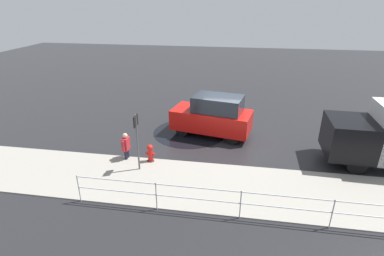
# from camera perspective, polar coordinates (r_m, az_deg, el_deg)

# --- Properties ---
(ground_plane) EXTENTS (60.00, 60.00, 0.00)m
(ground_plane) POSITION_cam_1_polar(r_m,az_deg,el_deg) (14.96, 6.36, -1.98)
(ground_plane) COLOR black
(kerb_strip) EXTENTS (24.00, 3.20, 0.04)m
(kerb_strip) POSITION_cam_1_polar(r_m,az_deg,el_deg) (11.30, 5.08, -11.00)
(kerb_strip) COLOR gray
(kerb_strip) RESTS_ON ground
(moving_hatchback) EXTENTS (4.16, 2.44, 2.06)m
(moving_hatchback) POSITION_cam_1_polar(r_m,az_deg,el_deg) (14.93, 4.04, 2.36)
(moving_hatchback) COLOR red
(moving_hatchback) RESTS_ON ground
(fire_hydrant) EXTENTS (0.42, 0.31, 0.80)m
(fire_hydrant) POSITION_cam_1_polar(r_m,az_deg,el_deg) (12.76, -7.94, -4.81)
(fire_hydrant) COLOR red
(fire_hydrant) RESTS_ON ground
(pedestrian) EXTENTS (0.26, 0.57, 1.22)m
(pedestrian) POSITION_cam_1_polar(r_m,az_deg,el_deg) (13.03, -12.48, -3.14)
(pedestrian) COLOR #B2262D
(pedestrian) RESTS_ON ground
(metal_railing) EXTENTS (10.81, 0.04, 1.05)m
(metal_railing) POSITION_cam_1_polar(r_m,az_deg,el_deg) (9.57, 9.29, -13.22)
(metal_railing) COLOR #B7BABF
(metal_railing) RESTS_ON ground
(sign_post) EXTENTS (0.07, 0.44, 2.40)m
(sign_post) POSITION_cam_1_polar(r_m,az_deg,el_deg) (11.72, -10.47, -1.23)
(sign_post) COLOR #4C4C51
(sign_post) RESTS_ON ground
(puddle_patch) EXTENTS (3.75, 3.75, 0.01)m
(puddle_patch) POSITION_cam_1_polar(r_m,az_deg,el_deg) (15.51, -0.46, -0.84)
(puddle_patch) COLOR black
(puddle_patch) RESTS_ON ground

